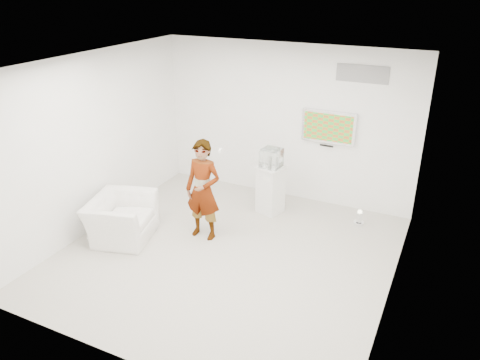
{
  "coord_description": "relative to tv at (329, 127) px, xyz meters",
  "views": [
    {
      "loc": [
        2.95,
        -5.64,
        4.11
      ],
      "look_at": [
        -0.06,
        0.6,
        1.05
      ],
      "focal_mm": 35.0,
      "sensor_mm": 36.0,
      "label": 1
    }
  ],
  "objects": [
    {
      "name": "armchair",
      "position": [
        -2.69,
        -2.73,
        -1.19
      ],
      "size": [
        1.21,
        1.31,
        0.71
      ],
      "primitive_type": "imported",
      "rotation": [
        0.0,
        0.0,
        1.83
      ],
      "color": "white",
      "rests_on": "room"
    },
    {
      "name": "floor_uplight",
      "position": [
        0.83,
        -0.57,
        -1.41
      ],
      "size": [
        0.22,
        0.22,
        0.28
      ],
      "primitive_type": "cylinder",
      "rotation": [
        0.0,
        0.0,
        0.28
      ],
      "color": "white",
      "rests_on": "room"
    },
    {
      "name": "logo_decal",
      "position": [
        0.5,
        0.04,
        1.0
      ],
      "size": [
        0.9,
        0.02,
        0.3
      ],
      "primitive_type": "cube",
      "color": "gray",
      "rests_on": "room"
    },
    {
      "name": "console",
      "position": [
        -0.79,
        -0.79,
        -0.54
      ],
      "size": [
        0.05,
        0.14,
        0.2
      ],
      "primitive_type": "cube",
      "rotation": [
        0.0,
        0.0,
        -0.01
      ],
      "color": "white",
      "rests_on": "pedestal"
    },
    {
      "name": "room",
      "position": [
        -0.85,
        -2.45,
        -0.05
      ],
      "size": [
        5.01,
        5.01,
        3.0
      ],
      "color": "#B0ABA1",
      "rests_on": "ground"
    },
    {
      "name": "person",
      "position": [
        -1.46,
        -2.09,
        -0.69
      ],
      "size": [
        0.63,
        0.41,
        1.71
      ],
      "primitive_type": "imported",
      "rotation": [
        0.0,
        0.0,
        -0.0
      ],
      "color": "white",
      "rests_on": "room"
    },
    {
      "name": "vitrine",
      "position": [
        -0.79,
        -0.79,
        -0.47
      ],
      "size": [
        0.37,
        0.37,
        0.34
      ],
      "primitive_type": "cube",
      "rotation": [
        0.0,
        0.0,
        -0.08
      ],
      "color": "white",
      "rests_on": "pedestal"
    },
    {
      "name": "pedestal",
      "position": [
        -0.79,
        -0.79,
        -1.09
      ],
      "size": [
        0.55,
        0.55,
        0.91
      ],
      "primitive_type": "cube",
      "rotation": [
        0.0,
        0.0,
        -0.3
      ],
      "color": "white",
      "rests_on": "room"
    },
    {
      "name": "tv",
      "position": [
        0.0,
        0.0,
        0.0
      ],
      "size": [
        1.0,
        0.08,
        0.6
      ],
      "primitive_type": "cube",
      "color": "silver",
      "rests_on": "room"
    },
    {
      "name": "wii_remote",
      "position": [
        -1.21,
        -1.95,
        -0.01
      ],
      "size": [
        0.08,
        0.15,
        0.04
      ],
      "primitive_type": "cube",
      "rotation": [
        0.0,
        0.0,
        0.33
      ],
      "color": "white",
      "rests_on": "person"
    }
  ]
}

